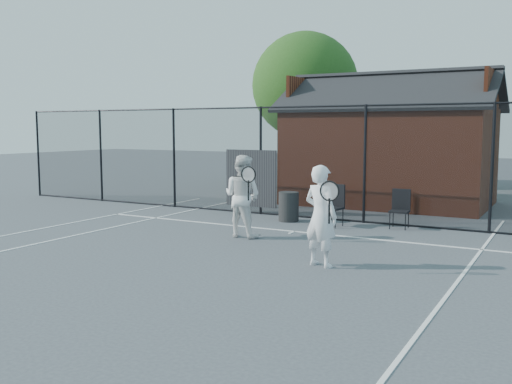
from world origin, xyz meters
The scene contains 10 objects.
ground centered at (0.00, 0.00, 0.00)m, with size 80.00×80.00×0.00m, color #41454A.
court_lines centered at (0.00, -1.32, 0.01)m, with size 11.02×18.00×0.01m.
fence centered at (-0.30, 5.00, 1.45)m, with size 22.04×3.00×3.00m.
clubhouse centered at (0.50, 9.00, 1.61)m, with size 6.50×4.36×4.19m.
tree_left centered at (-4.50, 13.50, 4.19)m, with size 4.48×4.48×6.44m.
player_front centered at (1.81, 0.21, 0.90)m, with size 0.84×0.67×1.78m.
player_back centered at (-0.76, 1.89, 0.91)m, with size 1.00×0.75×1.82m.
chair_left centered at (0.49, 4.10, 0.50)m, with size 0.48×0.50×1.01m, color black.
chair_right centered at (2.02, 4.60, 0.46)m, with size 0.44×0.46×0.92m, color black.
waste_bin centered at (-0.78, 4.29, 0.38)m, with size 0.52×0.52×0.76m, color black.
Camera 1 is at (5.59, -8.91, 2.43)m, focal length 40.00 mm.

